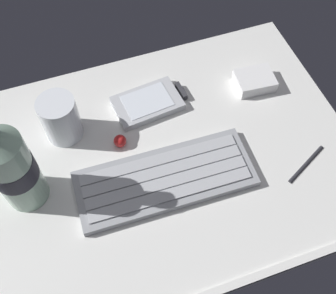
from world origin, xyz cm
name	(u,v)px	position (x,y,z in cm)	size (l,w,h in cm)	color
ground_plane	(168,160)	(0.00, -0.23, -0.99)	(64.00, 48.00, 2.80)	silver
keyboard	(165,179)	(-2.04, -4.29, 0.81)	(29.33, 11.90, 1.70)	#93969B
handheld_device	(151,102)	(0.66, 11.52, 0.73)	(13.33, 8.81, 1.50)	#B7BABF
juice_cup	(61,120)	(-15.50, 10.59, 3.91)	(6.40, 6.40, 8.50)	silver
water_bottle	(11,167)	(-23.55, 0.83, 9.01)	(6.73, 6.73, 20.80)	#9EC1A8
charger_block	(255,81)	(20.64, 9.48, 1.20)	(7.00, 5.60, 2.40)	white
trackball_mouse	(120,141)	(-7.00, 5.00, 1.10)	(2.20, 2.20, 2.20)	red
stylus_pen	(307,163)	(21.48, -9.24, 0.35)	(0.70, 0.70, 9.50)	#26262B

